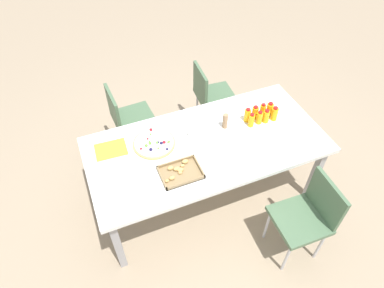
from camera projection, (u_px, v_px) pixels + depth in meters
ground_plane at (205, 193)px, 3.44m from camera, size 12.00×12.00×0.00m
party_table at (207, 148)px, 2.95m from camera, size 2.03×0.97×0.73m
chair_near_left at (210, 94)px, 3.74m from camera, size 0.43×0.43×0.83m
chair_far_left at (308, 214)px, 2.70m from camera, size 0.41×0.41×0.83m
chair_near_right at (127, 117)px, 3.48m from camera, size 0.42×0.42×0.83m
juice_bottle_0 at (270, 109)px, 3.12m from camera, size 0.06×0.06×0.13m
juice_bottle_1 at (263, 110)px, 3.11m from camera, size 0.05×0.05×0.14m
juice_bottle_2 at (255, 113)px, 3.09m from camera, size 0.06×0.06×0.13m
juice_bottle_3 at (247, 115)px, 3.06m from camera, size 0.06×0.06×0.14m
juice_bottle_4 at (274, 114)px, 3.07m from camera, size 0.06×0.06×0.14m
juice_bottle_5 at (266, 116)px, 3.05m from camera, size 0.06×0.06×0.13m
juice_bottle_6 at (259, 118)px, 3.04m from camera, size 0.05×0.05×0.13m
juice_bottle_7 at (251, 120)px, 3.01m from camera, size 0.05×0.05×0.14m
fruit_pizza at (154, 143)px, 2.89m from camera, size 0.36×0.36×0.05m
snack_tray at (180, 172)px, 2.68m from camera, size 0.32×0.24×0.04m
plate_stack at (197, 132)px, 2.98m from camera, size 0.18×0.18×0.03m
napkin_stack at (272, 143)px, 2.90m from camera, size 0.15×0.15×0.02m
cardboard_tube at (225, 121)px, 2.99m from camera, size 0.04×0.04×0.15m
paper_folder at (111, 149)px, 2.86m from camera, size 0.27×0.22×0.01m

